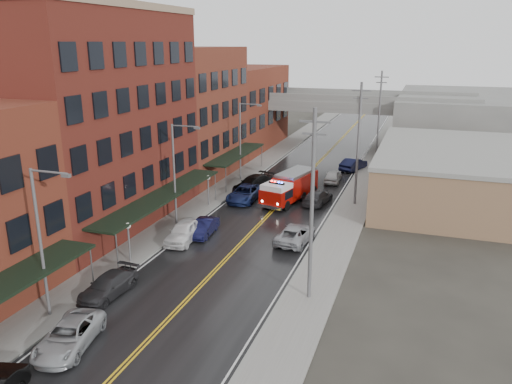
% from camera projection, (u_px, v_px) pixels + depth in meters
% --- Properties ---
extents(road, '(11.00, 160.00, 0.02)m').
position_uv_depth(road, '(271.00, 213.00, 47.28)').
color(road, black).
rests_on(road, ground).
extents(sidewalk_left, '(3.00, 160.00, 0.15)m').
position_uv_depth(sidewalk_left, '(200.00, 204.00, 49.53)').
color(sidewalk_left, slate).
rests_on(sidewalk_left, ground).
extents(sidewalk_right, '(3.00, 160.00, 0.15)m').
position_uv_depth(sidewalk_right, '(348.00, 221.00, 45.00)').
color(sidewalk_right, slate).
rests_on(sidewalk_right, ground).
extents(curb_left, '(0.30, 160.00, 0.15)m').
position_uv_depth(curb_left, '(216.00, 206.00, 49.01)').
color(curb_left, gray).
rests_on(curb_left, ground).
extents(curb_right, '(0.30, 160.00, 0.15)m').
position_uv_depth(curb_right, '(330.00, 219.00, 45.51)').
color(curb_right, gray).
rests_on(curb_right, ground).
extents(brick_building_b, '(9.00, 20.00, 18.00)m').
position_uv_depth(brick_building_b, '(98.00, 122.00, 42.47)').
color(brick_building_b, '#5D2118').
rests_on(brick_building_b, ground).
extents(brick_building_c, '(9.00, 15.00, 15.00)m').
position_uv_depth(brick_building_c, '(190.00, 113.00, 58.76)').
color(brick_building_c, brown).
rests_on(brick_building_c, ground).
extents(brick_building_far, '(9.00, 20.00, 12.00)m').
position_uv_depth(brick_building_far, '(242.00, 108.00, 75.04)').
color(brick_building_far, maroon).
rests_on(brick_building_far, ground).
extents(tan_building, '(14.00, 22.00, 5.00)m').
position_uv_depth(tan_building, '(450.00, 176.00, 50.66)').
color(tan_building, '#886649').
rests_on(tan_building, ground).
extents(right_far_block, '(18.00, 30.00, 8.00)m').
position_uv_depth(right_far_block, '(459.00, 120.00, 76.79)').
color(right_far_block, slate).
rests_on(right_far_block, ground).
extents(awning_1, '(2.60, 18.00, 3.09)m').
position_uv_depth(awning_1, '(162.00, 196.00, 42.40)').
color(awning_1, black).
rests_on(awning_1, ground).
extents(awning_2, '(2.60, 13.00, 3.09)m').
position_uv_depth(awning_2, '(236.00, 154.00, 58.26)').
color(awning_2, black).
rests_on(awning_2, ground).
extents(globe_lamp_1, '(0.44, 0.44, 3.12)m').
position_uv_depth(globe_lamp_1, '(128.00, 233.00, 35.92)').
color(globe_lamp_1, '#59595B').
rests_on(globe_lamp_1, ground).
extents(globe_lamp_2, '(0.44, 0.44, 3.12)m').
position_uv_depth(globe_lamp_2, '(208.00, 183.00, 48.60)').
color(globe_lamp_2, '#59595B').
rests_on(globe_lamp_2, ground).
extents(street_lamp_0, '(2.64, 0.22, 9.00)m').
position_uv_depth(street_lamp_0, '(43.00, 235.00, 27.89)').
color(street_lamp_0, '#59595B').
rests_on(street_lamp_0, ground).
extents(street_lamp_1, '(2.64, 0.22, 9.00)m').
position_uv_depth(street_lamp_1, '(177.00, 169.00, 42.38)').
color(street_lamp_1, '#59595B').
rests_on(street_lamp_1, ground).
extents(street_lamp_2, '(2.64, 0.22, 9.00)m').
position_uv_depth(street_lamp_2, '(242.00, 137.00, 56.88)').
color(street_lamp_2, '#59595B').
rests_on(street_lamp_2, ground).
extents(utility_pole_0, '(1.80, 0.24, 12.00)m').
position_uv_depth(utility_pole_0, '(312.00, 204.00, 29.64)').
color(utility_pole_0, '#59595B').
rests_on(utility_pole_0, ground).
extents(utility_pole_1, '(1.80, 0.24, 12.00)m').
position_uv_depth(utility_pole_1, '(358.00, 142.00, 47.76)').
color(utility_pole_1, '#59595B').
rests_on(utility_pole_1, ground).
extents(utility_pole_2, '(1.80, 0.24, 12.00)m').
position_uv_depth(utility_pole_2, '(379.00, 115.00, 65.88)').
color(utility_pole_2, '#59595B').
rests_on(utility_pole_2, ground).
extents(overpass, '(40.00, 10.00, 7.50)m').
position_uv_depth(overpass, '(334.00, 109.00, 74.55)').
color(overpass, slate).
rests_on(overpass, ground).
extents(fire_truck, '(4.55, 8.30, 2.90)m').
position_uv_depth(fire_truck, '(290.00, 187.00, 50.24)').
color(fire_truck, '#930C06').
rests_on(fire_truck, ground).
extents(parked_car_left_2, '(3.25, 5.33, 1.38)m').
position_uv_depth(parked_car_left_2, '(69.00, 336.00, 26.28)').
color(parked_car_left_2, '#A1A4A8').
rests_on(parked_car_left_2, ground).
extents(parked_car_left_3, '(2.18, 4.78, 1.36)m').
position_uv_depth(parked_car_left_3, '(108.00, 286.00, 31.70)').
color(parked_car_left_3, '#2A2A2D').
rests_on(parked_car_left_3, ground).
extents(parked_car_left_4, '(2.28, 4.97, 1.65)m').
position_uv_depth(parked_car_left_4, '(184.00, 231.00, 40.39)').
color(parked_car_left_4, white).
rests_on(parked_car_left_4, ground).
extents(parked_car_left_5, '(1.71, 4.17, 1.34)m').
position_uv_depth(parked_car_left_5, '(204.00, 227.00, 41.68)').
color(parked_car_left_5, black).
rests_on(parked_car_left_5, ground).
extents(parked_car_left_6, '(2.64, 5.59, 1.54)m').
position_uv_depth(parked_car_left_6, '(245.00, 193.00, 50.72)').
color(parked_car_left_6, navy).
rests_on(parked_car_left_6, ground).
extents(parked_car_left_7, '(3.78, 6.17, 1.67)m').
position_uv_depth(parked_car_left_7, '(253.00, 184.00, 53.89)').
color(parked_car_left_7, black).
rests_on(parked_car_left_7, ground).
extents(parked_car_right_0, '(2.72, 5.21, 1.40)m').
position_uv_depth(parked_car_right_0, '(295.00, 234.00, 40.22)').
color(parked_car_right_0, '#93949A').
rests_on(parked_car_right_0, ground).
extents(parked_car_right_1, '(2.60, 5.06, 1.40)m').
position_uv_depth(parked_car_right_1, '(317.00, 197.00, 49.77)').
color(parked_car_right_1, '#2B2B2D').
rests_on(parked_car_right_1, ground).
extents(parked_car_right_2, '(1.89, 4.29, 1.44)m').
position_uv_depth(parked_car_right_2, '(333.00, 176.00, 57.35)').
color(parked_car_right_2, '#B4B4B4').
rests_on(parked_car_right_2, ground).
extents(parked_car_right_3, '(3.11, 5.07, 1.58)m').
position_uv_depth(parked_car_right_3, '(353.00, 164.00, 62.79)').
color(parked_car_right_3, black).
rests_on(parked_car_right_3, ground).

